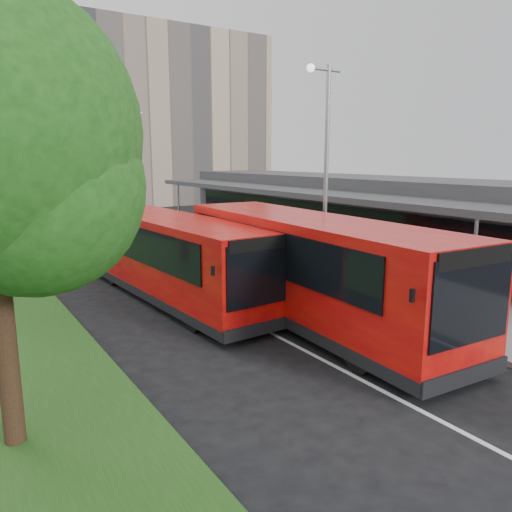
{
  "coord_description": "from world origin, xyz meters",
  "views": [
    {
      "loc": [
        -7.72,
        -11.97,
        4.99
      ],
      "look_at": [
        1.73,
        2.83,
        1.5
      ],
      "focal_mm": 35.0,
      "sensor_mm": 36.0,
      "label": 1
    }
  ],
  "objects_px": {
    "bus_main": "(310,269)",
    "bollard": "(174,223)",
    "litter_bin": "(262,246)",
    "car_near": "(60,204)",
    "lamp_post_far": "(136,161)",
    "lamp_post_near": "(324,165)",
    "car_far": "(8,201)",
    "bus_second": "(174,258)"
  },
  "relations": [
    {
      "from": "litter_bin",
      "to": "bollard",
      "type": "distance_m",
      "value": 10.27
    },
    {
      "from": "car_near",
      "to": "lamp_post_far",
      "type": "bearing_deg",
      "value": -78.04
    },
    {
      "from": "lamp_post_near",
      "to": "bollard",
      "type": "relative_size",
      "value": 8.85
    },
    {
      "from": "bus_second",
      "to": "bollard",
      "type": "height_order",
      "value": "bus_second"
    },
    {
      "from": "litter_bin",
      "to": "car_near",
      "type": "relative_size",
      "value": 0.22
    },
    {
      "from": "lamp_post_near",
      "to": "car_near",
      "type": "bearing_deg",
      "value": 93.41
    },
    {
      "from": "bollard",
      "to": "car_near",
      "type": "relative_size",
      "value": 0.24
    },
    {
      "from": "bus_main",
      "to": "bus_second",
      "type": "distance_m",
      "value": 5.11
    },
    {
      "from": "lamp_post_far",
      "to": "bus_second",
      "type": "height_order",
      "value": "lamp_post_far"
    },
    {
      "from": "bus_main",
      "to": "litter_bin",
      "type": "height_order",
      "value": "bus_main"
    },
    {
      "from": "litter_bin",
      "to": "bus_main",
      "type": "bearing_deg",
      "value": -115.14
    },
    {
      "from": "lamp_post_far",
      "to": "bollard",
      "type": "xyz_separation_m",
      "value": [
        1.46,
        -2.9,
        -4.12
      ]
    },
    {
      "from": "lamp_post_near",
      "to": "litter_bin",
      "type": "relative_size",
      "value": 9.34
    },
    {
      "from": "bollard",
      "to": "car_far",
      "type": "bearing_deg",
      "value": 106.12
    },
    {
      "from": "bus_second",
      "to": "bollard",
      "type": "bearing_deg",
      "value": 63.36
    },
    {
      "from": "lamp_post_far",
      "to": "bus_main",
      "type": "distance_m",
      "value": 22.77
    },
    {
      "from": "lamp_post_near",
      "to": "car_near",
      "type": "height_order",
      "value": "lamp_post_near"
    },
    {
      "from": "litter_bin",
      "to": "car_near",
      "type": "height_order",
      "value": "car_near"
    },
    {
      "from": "litter_bin",
      "to": "bollard",
      "type": "bearing_deg",
      "value": 91.94
    },
    {
      "from": "lamp_post_far",
      "to": "bus_main",
      "type": "xyz_separation_m",
      "value": [
        -2.53,
        -22.42,
        -3.07
      ]
    },
    {
      "from": "bus_main",
      "to": "car_far",
      "type": "bearing_deg",
      "value": 96.82
    },
    {
      "from": "lamp_post_near",
      "to": "bus_second",
      "type": "xyz_separation_m",
      "value": [
        -5.04,
        2.03,
        -3.21
      ]
    },
    {
      "from": "bus_main",
      "to": "lamp_post_far",
      "type": "bearing_deg",
      "value": 86.19
    },
    {
      "from": "car_far",
      "to": "lamp_post_near",
      "type": "bearing_deg",
      "value": -67.2
    },
    {
      "from": "lamp_post_near",
      "to": "car_far",
      "type": "xyz_separation_m",
      "value": [
        -5.81,
        42.25,
        -4.05
      ]
    },
    {
      "from": "litter_bin",
      "to": "lamp_post_near",
      "type": "bearing_deg",
      "value": -104.85
    },
    {
      "from": "lamp_post_far",
      "to": "bus_second",
      "type": "xyz_separation_m",
      "value": [
        -5.04,
        -17.97,
        -3.21
      ]
    },
    {
      "from": "car_near",
      "to": "litter_bin",
      "type": "bearing_deg",
      "value": -77.99
    },
    {
      "from": "lamp_post_far",
      "to": "car_near",
      "type": "distance_m",
      "value": 16.32
    },
    {
      "from": "litter_bin",
      "to": "bus_second",
      "type": "bearing_deg",
      "value": -144.95
    },
    {
      "from": "bus_main",
      "to": "litter_bin",
      "type": "relative_size",
      "value": 13.41
    },
    {
      "from": "lamp_post_near",
      "to": "car_near",
      "type": "xyz_separation_m",
      "value": [
        -2.13,
        35.66,
        -4.07
      ]
    },
    {
      "from": "lamp_post_far",
      "to": "car_far",
      "type": "xyz_separation_m",
      "value": [
        -5.81,
        22.25,
        -4.05
      ]
    },
    {
      "from": "lamp_post_near",
      "to": "car_far",
      "type": "relative_size",
      "value": 1.99
    },
    {
      "from": "bollard",
      "to": "car_near",
      "type": "distance_m",
      "value": 18.9
    },
    {
      "from": "lamp_post_far",
      "to": "car_far",
      "type": "distance_m",
      "value": 23.35
    },
    {
      "from": "litter_bin",
      "to": "bollard",
      "type": "relative_size",
      "value": 0.95
    },
    {
      "from": "bus_main",
      "to": "car_near",
      "type": "height_order",
      "value": "bus_main"
    },
    {
      "from": "lamp_post_near",
      "to": "lamp_post_far",
      "type": "distance_m",
      "value": 20.0
    },
    {
      "from": "bollard",
      "to": "car_near",
      "type": "xyz_separation_m",
      "value": [
        -3.59,
        18.56,
        0.05
      ]
    },
    {
      "from": "bus_main",
      "to": "bollard",
      "type": "height_order",
      "value": "bus_main"
    },
    {
      "from": "litter_bin",
      "to": "bollard",
      "type": "xyz_separation_m",
      "value": [
        -0.35,
        10.27,
        0.02
      ]
    }
  ]
}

